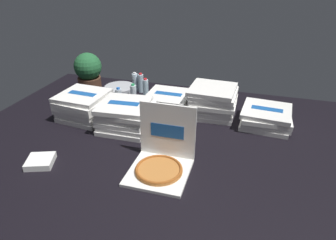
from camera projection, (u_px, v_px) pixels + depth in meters
ground_plane at (160, 142)px, 2.35m from camera, size 3.20×2.40×0.02m
open_pizza_box at (161, 159)px, 1.99m from camera, size 0.39×0.41×0.41m
pizza_stack_left_near at (266, 117)px, 2.54m from camera, size 0.42×0.42×0.15m
pizza_stack_left_mid at (85, 106)px, 2.66m from camera, size 0.45×0.46×0.23m
pizza_stack_left_far at (168, 101)px, 2.84m from camera, size 0.42×0.42×0.15m
pizza_stack_center_near at (126, 116)px, 2.48m from camera, size 0.43×0.42×0.23m
pizza_stack_right_far at (213, 101)px, 2.70m from camera, size 0.43×0.42×0.26m
ice_bucket at (120, 92)px, 3.07m from camera, size 0.31×0.31×0.12m
water_bottle_0 at (146, 89)px, 3.05m from camera, size 0.06×0.06×0.21m
water_bottle_1 at (135, 82)px, 3.21m from camera, size 0.06×0.06×0.21m
water_bottle_2 at (119, 99)px, 2.82m from camera, size 0.06×0.06×0.21m
water_bottle_3 at (141, 83)px, 3.19m from camera, size 0.06×0.06×0.21m
water_bottle_4 at (106, 99)px, 2.82m from camera, size 0.06×0.06×0.21m
water_bottle_5 at (133, 95)px, 2.91m from camera, size 0.06×0.06×0.21m
potted_plant at (88, 71)px, 3.18m from camera, size 0.29×0.29×0.41m
napkin_pile at (40, 161)px, 2.06m from camera, size 0.22×0.22×0.04m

